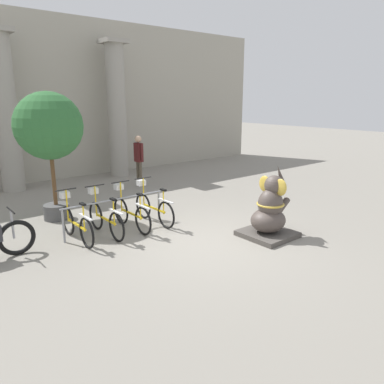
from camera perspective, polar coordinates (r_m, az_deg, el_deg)
ground_plane at (r=8.25m, az=2.47°, el=-7.58°), size 60.00×60.00×0.00m
building_facade at (r=15.19m, az=-20.14°, el=13.15°), size 20.00×0.20×6.00m
column_left at (r=13.67m, az=-26.55°, el=10.92°), size 0.90×0.90×5.16m
column_right at (r=15.09m, az=-11.42°, el=12.29°), size 0.90×0.90×5.16m
bike_rack at (r=8.95m, az=-11.67°, el=-2.24°), size 2.58×0.05×0.77m
bicycle_0 at (r=8.55m, az=-17.28°, el=-4.52°), size 0.48×1.69×1.09m
bicycle_1 at (r=8.75m, az=-13.13°, el=-3.81°), size 0.48×1.69×1.09m
bicycle_2 at (r=9.03m, az=-9.34°, el=-3.06°), size 0.48×1.69×1.09m
bicycle_3 at (r=9.38m, az=-5.93°, el=-2.28°), size 0.48×1.69×1.09m
elephant_statue at (r=8.58m, az=11.77°, el=-3.06°), size 1.08×1.08×1.64m
person_pedestrian at (r=13.25m, az=-8.13°, el=5.48°), size 0.24×0.47×1.78m
potted_tree at (r=9.93m, az=-20.96°, el=8.96°), size 1.66×1.66×3.22m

